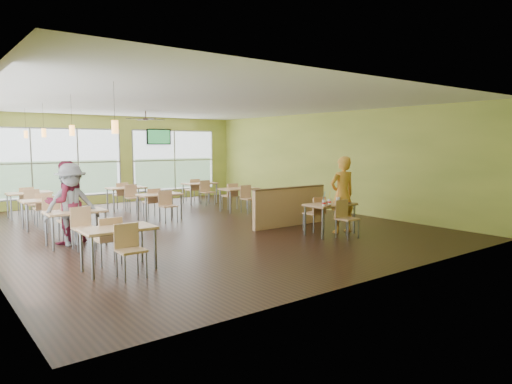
% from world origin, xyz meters
% --- Properties ---
extents(room, '(12.00, 12.04, 3.20)m').
position_xyz_m(room, '(0.00, 0.00, 1.60)').
color(room, black).
rests_on(room, ground).
extents(window_bays, '(9.24, 10.24, 2.38)m').
position_xyz_m(window_bays, '(-2.65, 3.08, 1.48)').
color(window_bays, white).
rests_on(window_bays, room).
extents(main_table, '(1.22, 1.52, 0.87)m').
position_xyz_m(main_table, '(2.00, -3.00, 0.63)').
color(main_table, tan).
rests_on(main_table, floor).
extents(half_wall_divider, '(2.40, 0.14, 1.04)m').
position_xyz_m(half_wall_divider, '(2.00, -1.55, 0.52)').
color(half_wall_divider, tan).
rests_on(half_wall_divider, floor).
extents(dining_tables, '(6.92, 8.72, 0.87)m').
position_xyz_m(dining_tables, '(-1.05, 1.71, 0.63)').
color(dining_tables, tan).
rests_on(dining_tables, floor).
extents(pendant_lights, '(0.11, 7.31, 0.86)m').
position_xyz_m(pendant_lights, '(-3.20, 0.68, 2.45)').
color(pendant_lights, '#2D2119').
rests_on(pendant_lights, ceiling).
extents(ceiling_fan, '(1.25, 1.25, 0.29)m').
position_xyz_m(ceiling_fan, '(-0.00, 3.00, 2.95)').
color(ceiling_fan, '#2D2119').
rests_on(ceiling_fan, ceiling).
extents(tv_backwall, '(1.00, 0.07, 0.60)m').
position_xyz_m(tv_backwall, '(1.80, 5.90, 2.45)').
color(tv_backwall, black).
rests_on(tv_backwall, wall_back).
extents(man_plaid, '(0.76, 0.58, 1.87)m').
position_xyz_m(man_plaid, '(2.41, -3.01, 0.94)').
color(man_plaid, orange).
rests_on(man_plaid, floor).
extents(patron_maroon, '(1.02, 0.88, 1.81)m').
position_xyz_m(patron_maroon, '(-3.32, -0.22, 0.90)').
color(patron_maroon, maroon).
rests_on(patron_maroon, floor).
extents(patron_grey, '(1.15, 0.67, 1.76)m').
position_xyz_m(patron_grey, '(-3.27, -0.47, 0.88)').
color(patron_grey, slate).
rests_on(patron_grey, floor).
extents(cup_blue, '(0.10, 0.10, 0.37)m').
position_xyz_m(cup_blue, '(1.56, -3.23, 0.82)').
color(cup_blue, white).
rests_on(cup_blue, main_table).
extents(cup_yellow, '(0.10, 0.10, 0.35)m').
position_xyz_m(cup_yellow, '(1.84, -3.13, 0.82)').
color(cup_yellow, white).
rests_on(cup_yellow, main_table).
extents(cup_red_near, '(0.09, 0.09, 0.31)m').
position_xyz_m(cup_red_near, '(2.13, -3.13, 0.81)').
color(cup_red_near, white).
rests_on(cup_red_near, main_table).
extents(cup_red_far, '(0.11, 0.11, 0.38)m').
position_xyz_m(cup_red_far, '(2.20, -3.07, 0.83)').
color(cup_red_far, white).
rests_on(cup_red_far, main_table).
extents(food_basket, '(0.24, 0.24, 0.05)m').
position_xyz_m(food_basket, '(2.39, -2.98, 0.78)').
color(food_basket, black).
rests_on(food_basket, main_table).
extents(ketchup_cup, '(0.06, 0.06, 0.03)m').
position_xyz_m(ketchup_cup, '(2.47, -3.20, 0.76)').
color(ketchup_cup, '#B11E0B').
rests_on(ketchup_cup, main_table).
extents(wrapper_left, '(0.19, 0.18, 0.04)m').
position_xyz_m(wrapper_left, '(1.61, -3.30, 0.77)').
color(wrapper_left, '#9A6F4A').
rests_on(wrapper_left, main_table).
extents(wrapper_mid, '(0.24, 0.22, 0.05)m').
position_xyz_m(wrapper_mid, '(1.97, -2.90, 0.78)').
color(wrapper_mid, '#9A6F4A').
rests_on(wrapper_mid, main_table).
extents(wrapper_right, '(0.14, 0.13, 0.03)m').
position_xyz_m(wrapper_right, '(2.33, -3.30, 0.77)').
color(wrapper_right, '#9A6F4A').
rests_on(wrapper_right, main_table).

